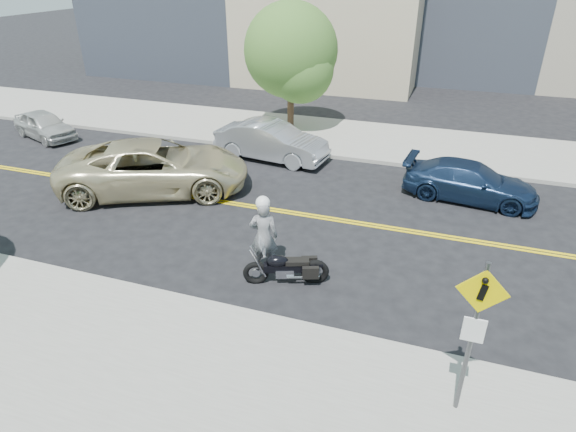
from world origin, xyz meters
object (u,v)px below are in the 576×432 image
at_px(pedestrian_sign, 474,326).
at_px(parked_car_blue, 470,182).
at_px(suv, 155,167).
at_px(parked_car_silver, 271,141).
at_px(parked_car_white, 44,125).
at_px(motorcyclist, 264,234).
at_px(motorcycle, 286,261).

height_order(pedestrian_sign, parked_car_blue, pedestrian_sign).
xyz_separation_m(pedestrian_sign, suv, (-10.04, 6.42, -1.09)).
bearing_deg(parked_car_silver, pedestrian_sign, -137.73).
relative_size(parked_car_white, parked_car_silver, 0.78).
distance_m(motorcyclist, parked_car_white, 14.64).
relative_size(pedestrian_sign, motorcycle, 1.48).
bearing_deg(parked_car_white, motorcycle, -96.43).
xyz_separation_m(parked_car_white, parked_car_blue, (17.97, -0.52, 0.02)).
bearing_deg(suv, pedestrian_sign, -147.51).
distance_m(motorcycle, suv, 7.02).
relative_size(suv, parked_car_blue, 1.46).
relative_size(motorcycle, parked_car_blue, 0.47).
relative_size(parked_car_silver, parked_car_blue, 1.05).
bearing_deg(motorcyclist, parked_car_blue, -143.38).
bearing_deg(parked_car_silver, motorcyclist, -153.58).
xyz_separation_m(pedestrian_sign, motorcycle, (-4.07, 2.75, -1.34)).
distance_m(parked_car_white, parked_car_silver, 10.52).
distance_m(suv, parked_car_blue, 10.54).
height_order(motorcyclist, suv, motorcyclist).
xyz_separation_m(pedestrian_sign, parked_car_white, (-17.85, 9.70, -1.36)).
distance_m(motorcyclist, suv, 6.22).
distance_m(motorcycle, parked_car_white, 15.43).
distance_m(suv, parked_car_white, 8.47).
bearing_deg(parked_car_blue, motorcyclist, 147.45).
distance_m(pedestrian_sign, parked_car_blue, 9.28).
bearing_deg(suv, parked_car_blue, -99.74).
distance_m(motorcycle, parked_car_blue, 7.68).
relative_size(motorcycle, suv, 0.32).
bearing_deg(pedestrian_sign, parked_car_white, 151.49).
distance_m(pedestrian_sign, suv, 11.97).
bearing_deg(motorcycle, parked_car_blue, 36.51).
height_order(pedestrian_sign, motorcyclist, pedestrian_sign).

